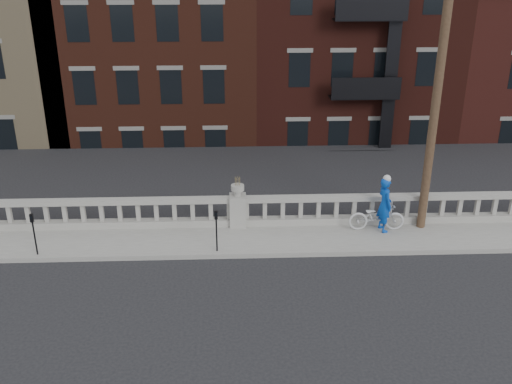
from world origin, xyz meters
TOP-DOWN VIEW (x-y plane):
  - ground at (0.00, 0.00)m, footprint 120.00×120.00m
  - sidewalk at (0.00, 3.00)m, footprint 32.00×2.20m
  - balustrade at (0.00, 3.95)m, footprint 28.00×0.34m
  - planter_pedestal at (0.00, 3.95)m, footprint 0.55×0.55m
  - lower_level at (0.56, 23.04)m, footprint 80.00×44.00m
  - utility_pole at (6.20, 3.60)m, footprint 1.60×0.28m
  - parking_meter_c at (-6.21, 2.15)m, footprint 0.10×0.09m
  - parking_meter_d at (-0.67, 2.15)m, footprint 0.10×0.09m
  - bicycle at (4.62, 3.43)m, footprint 1.87×0.70m
  - cyclist at (4.83, 3.38)m, footprint 0.59×0.77m

SIDE VIEW (x-z plane):
  - ground at x=0.00m, z-range 0.00..0.00m
  - sidewalk at x=0.00m, z-range 0.00..0.15m
  - bicycle at x=4.62m, z-range 0.15..1.12m
  - balustrade at x=0.00m, z-range 0.13..1.16m
  - planter_pedestal at x=0.00m, z-range -0.05..1.71m
  - parking_meter_c at x=-6.21m, z-range 0.32..1.68m
  - parking_meter_d at x=-0.67m, z-range 0.32..1.68m
  - cyclist at x=4.83m, z-range 0.15..2.02m
  - lower_level at x=0.56m, z-range -7.77..13.03m
  - utility_pole at x=6.20m, z-range 0.24..10.24m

